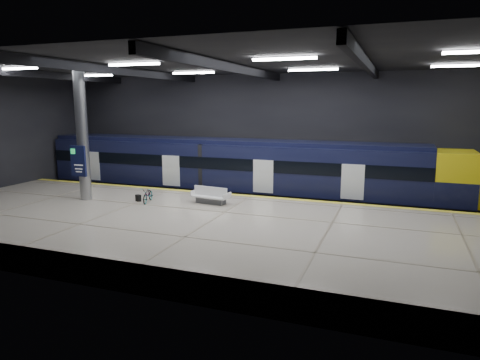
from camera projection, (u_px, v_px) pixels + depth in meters
The scene contains 10 objects.
ground at pixel (233, 229), 21.20m from camera, with size 30.00×30.00×0.00m, color black.
room_shell at pixel (232, 112), 20.18m from camera, with size 30.10×16.10×8.05m.
platform at pixel (212, 232), 18.80m from camera, with size 30.00×11.00×1.10m, color beige.
safety_strip at pixel (251, 196), 23.54m from camera, with size 30.00×0.40×0.01m, color yellow.
rails at pixel (265, 203), 26.26m from camera, with size 30.00×1.52×0.16m.
train at pixel (251, 171), 26.22m from camera, with size 29.40×2.84×3.79m.
bench at pixel (211, 198), 21.76m from camera, with size 2.05×1.05×0.87m.
bicycle at pixel (148, 195), 22.01m from camera, with size 0.52×1.49×0.78m, color #99999E.
pannier_bag at pixel (138, 198), 22.25m from camera, with size 0.30×0.18×0.35m, color black.
info_column at pixel (82, 136), 22.20m from camera, with size 0.90×0.78×6.90m.
Camera 1 is at (7.46, -19.02, 6.16)m, focal length 32.00 mm.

